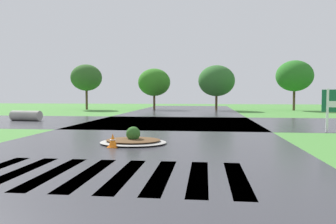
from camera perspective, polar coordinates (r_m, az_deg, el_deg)
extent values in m
cube|color=#35353A|center=(13.48, -3.72, -5.17)|extent=(11.63, 80.00, 0.01)
cube|color=#35353A|center=(22.35, 0.44, -1.83)|extent=(90.00, 10.46, 0.01)
cube|color=white|center=(9.10, -24.67, -9.54)|extent=(0.45, 3.36, 0.01)
cube|color=white|center=(8.68, -19.50, -10.05)|extent=(0.45, 3.36, 0.01)
cube|color=white|center=(8.33, -13.84, -10.51)|extent=(0.45, 3.36, 0.01)
cube|color=white|center=(8.07, -7.73, -10.90)|extent=(0.45, 3.36, 0.01)
cube|color=white|center=(7.90, -1.27, -11.18)|extent=(0.45, 3.36, 0.01)
cube|color=white|center=(7.83, 5.40, -11.33)|extent=(0.45, 3.36, 0.01)
cube|color=white|center=(7.86, 12.11, -11.32)|extent=(0.45, 3.36, 0.01)
cube|color=white|center=(18.49, 26.29, 0.25)|extent=(0.15, 0.15, 2.24)
ellipsoid|color=#9E9B93|center=(12.89, -6.15, -5.31)|extent=(2.64, 2.17, 0.12)
ellipsoid|color=brown|center=(12.88, -6.15, -4.92)|extent=(2.17, 1.78, 0.10)
sphere|color=#2D6023|center=(12.85, -6.16, -3.81)|extent=(0.56, 0.56, 0.56)
cylinder|color=#9E9B93|center=(26.19, -24.50, -0.58)|extent=(1.52, 0.90, 0.74)
cylinder|color=#9E9B93|center=(25.67, -22.99, -0.61)|extent=(1.52, 0.90, 0.74)
cone|color=orange|center=(12.08, -9.72, -4.97)|extent=(0.33, 0.33, 0.52)
torus|color=white|center=(12.08, -9.72, -4.84)|extent=(0.21, 0.21, 0.04)
cube|color=orange|center=(12.12, -9.71, -6.10)|extent=(0.36, 0.36, 0.03)
cylinder|color=#4C3823|center=(41.69, -14.15, 2.23)|extent=(0.28, 0.28, 2.65)
ellipsoid|color=#2F5C24|center=(41.74, -14.20, 5.90)|extent=(3.85, 3.85, 3.27)
cylinder|color=#4C3823|center=(40.85, -2.44, 1.86)|extent=(0.28, 0.28, 2.01)
ellipsoid|color=#31781F|center=(40.87, -2.45, 5.26)|extent=(4.05, 4.05, 3.44)
cylinder|color=#4C3823|center=(39.10, 8.52, 1.77)|extent=(0.28, 0.28, 2.02)
ellipsoid|color=#2E6329|center=(39.11, 8.55, 5.48)|extent=(4.34, 4.34, 3.69)
cylinder|color=#4C3823|center=(41.34, 21.33, 2.07)|extent=(0.28, 0.28, 2.60)
ellipsoid|color=#297122|center=(41.39, 21.41, 5.96)|extent=(4.30, 4.30, 3.66)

